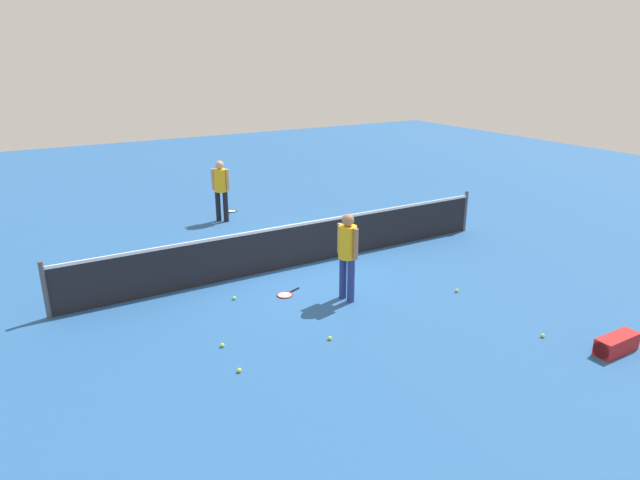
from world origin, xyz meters
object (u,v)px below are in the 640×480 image
Objects in this scene: player_near_side at (347,250)px; tennis_racket_near_player at (286,294)px; tennis_ball_by_net at (543,336)px; equipment_bag at (615,344)px; tennis_ball_midcourt at (330,338)px; tennis_ball_stray_left at (457,291)px; tennis_ball_near_player at (234,298)px; tennis_ball_baseline at (239,370)px; tennis_ball_stray_right at (222,345)px; player_far_side at (221,186)px; tennis_racket_far_player at (231,211)px.

player_near_side reaches higher than tennis_racket_near_player.
equipment_bag is at bearing -57.70° from tennis_ball_by_net.
tennis_ball_stray_left is at bearing 6.56° from tennis_ball_midcourt.
tennis_ball_near_player is at bearing 149.76° from player_near_side.
tennis_ball_baseline reaches higher than tennis_racket_near_player.
tennis_ball_near_player is 2.38m from tennis_ball_midcourt.
tennis_ball_midcourt is 1.00× the size of tennis_ball_stray_right.
equipment_bag is (2.73, -9.87, -0.87)m from player_far_side.
tennis_ball_stray_right is (-4.76, 0.32, 0.00)m from tennis_ball_stray_left.
tennis_ball_near_player is 1.00× the size of tennis_ball_by_net.
tennis_ball_near_player is 1.79m from tennis_ball_stray_right.
tennis_racket_near_player is 2.79m from tennis_ball_baseline.
tennis_ball_stray_right is at bearing -112.83° from tennis_racket_far_player.
tennis_racket_far_player is (0.40, 6.86, -1.00)m from player_near_side.
tennis_ball_by_net and tennis_ball_stray_left have the same top height.
player_near_side is at bearing 10.47° from tennis_ball_stray_right.
tennis_ball_stray_right is at bearing 153.00° from tennis_ball_by_net.
tennis_racket_near_player is 5.73m from equipment_bag.
tennis_ball_stray_left reaches higher than tennis_racket_near_player.
player_near_side is 1.88m from tennis_ball_midcourt.
tennis_ball_midcourt is 1.00× the size of tennis_ball_stray_left.
tennis_ball_midcourt is (-3.09, 1.71, 0.00)m from tennis_ball_by_net.
player_far_side is at bearing 91.58° from player_near_side.
tennis_ball_midcourt is at bearing -132.93° from player_near_side.
player_near_side is 2.36m from tennis_ball_near_player.
tennis_ball_near_player is 1.00× the size of tennis_ball_baseline.
tennis_racket_far_player is 8.29× the size of tennis_ball_near_player.
player_far_side is at bearing -125.97° from tennis_racket_far_player.
player_near_side is 6.95m from tennis_racket_far_player.
equipment_bag is at bearing -78.52° from tennis_racket_far_player.
tennis_ball_by_net is 1.00× the size of tennis_ball_stray_left.
tennis_ball_stray_right is 6.20m from equipment_bag.
tennis_ball_near_player is at bearing 134.10° from tennis_ball_by_net.
player_far_side is (-0.17, 6.08, 0.00)m from player_near_side.
equipment_bag is (2.56, -3.79, -0.87)m from player_near_side.
equipment_bag is (5.26, -3.29, 0.11)m from tennis_ball_stray_right.
tennis_ball_by_net is at bearing -91.75° from tennis_ball_stray_left.
tennis_racket_near_player is at bearing 139.80° from player_near_side.
player_near_side is at bearing 124.60° from tennis_ball_by_net.
tennis_ball_midcourt is at bearing 144.51° from equipment_bag.
player_near_side is 25.76× the size of tennis_ball_stray_right.
tennis_ball_stray_left is at bearing 99.58° from equipment_bag.
tennis_ball_near_player is 1.00× the size of tennis_ball_stray_left.
tennis_ball_baseline is at bearing -174.91° from tennis_ball_midcourt.
tennis_ball_near_player reaches higher than tennis_racket_far_player.
tennis_ball_baseline reaches higher than tennis_racket_far_player.
tennis_ball_midcourt and tennis_ball_stray_right have the same top height.
player_near_side is at bearing 124.07° from equipment_bag.
equipment_bag is at bearing -24.84° from tennis_ball_baseline.
tennis_racket_near_player is 1.96m from tennis_ball_midcourt.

